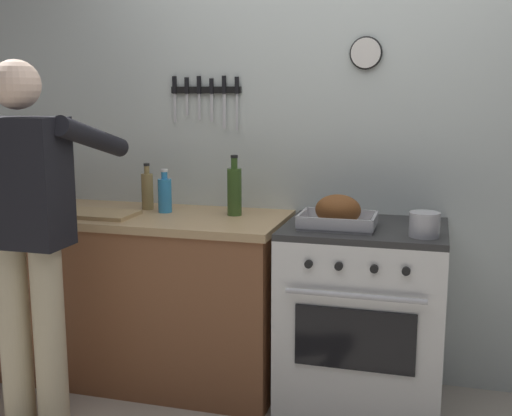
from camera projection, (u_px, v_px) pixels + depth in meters
The scene contains 10 objects.
wall_back at pixel (333, 135), 3.36m from camera, with size 6.00×0.13×2.60m.
counter_block at pixel (101, 291), 3.49m from camera, with size 2.03×0.65×0.90m.
stove at pixel (362, 316), 3.11m from camera, with size 0.76×0.67×0.90m.
person_cook at pixel (28, 224), 2.81m from camera, with size 0.51×0.63×1.66m.
roasting_pan at pixel (338, 214), 2.97m from camera, with size 0.35×0.26×0.16m.
saucepan at pixel (424, 224), 2.79m from camera, with size 0.13×0.13×0.11m.
cutting_board at pixel (100, 214), 3.26m from camera, with size 0.36×0.24×0.02m, color tan.
bottle_vinegar at pixel (147, 190), 3.44m from camera, with size 0.06×0.06×0.25m.
bottle_dish_soap at pixel (165, 194), 3.35m from camera, with size 0.07×0.07×0.23m.
bottle_olive_oil at pixel (234, 190), 3.26m from camera, with size 0.07×0.07×0.31m.
Camera 1 is at (0.52, -2.01, 1.52)m, focal length 44.86 mm.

